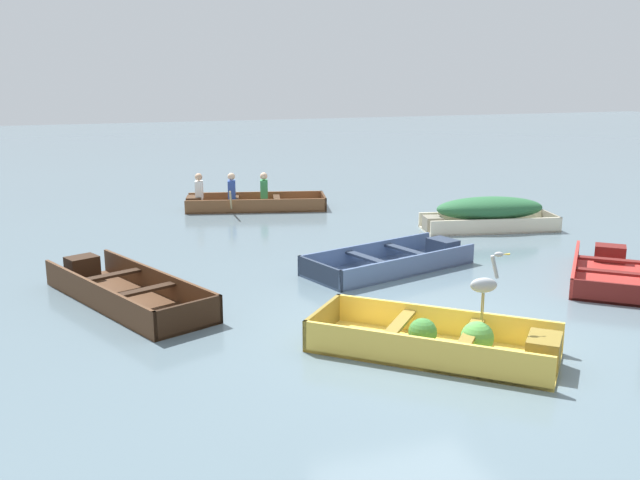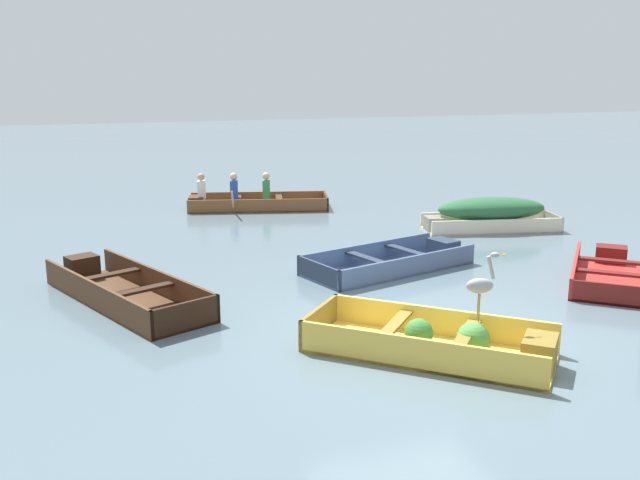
# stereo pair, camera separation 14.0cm
# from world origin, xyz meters

# --- Properties ---
(ground_plane) EXTENTS (80.00, 80.00, 0.00)m
(ground_plane) POSITION_xyz_m (0.00, 0.00, 0.00)
(ground_plane) COLOR slate
(dinghy_yellow_foreground) EXTENTS (2.95, 2.82, 0.43)m
(dinghy_yellow_foreground) POSITION_xyz_m (-0.12, -0.84, 0.16)
(dinghy_yellow_foreground) COLOR #E5BC47
(dinghy_yellow_foreground) RESTS_ON ground
(skiff_red_near_moored) EXTENTS (2.58, 2.74, 0.32)m
(skiff_red_near_moored) POSITION_xyz_m (4.00, 1.12, 0.11)
(skiff_red_near_moored) COLOR #AD2D28
(skiff_red_near_moored) RESTS_ON ground
(skiff_cream_mid_moored) EXTENTS (2.97, 1.48, 0.71)m
(skiff_cream_mid_moored) POSITION_xyz_m (4.10, 4.94, 0.39)
(skiff_cream_mid_moored) COLOR beige
(skiff_cream_mid_moored) RESTS_ON ground
(skiff_dark_varnish_far_moored) EXTENTS (2.28, 3.52, 0.40)m
(skiff_dark_varnish_far_moored) POSITION_xyz_m (-3.63, 2.61, 0.14)
(skiff_dark_varnish_far_moored) COLOR #4C2D19
(skiff_dark_varnish_far_moored) RESTS_ON ground
(skiff_slate_blue_outer_moored) EXTENTS (3.18, 1.97, 0.35)m
(skiff_slate_blue_outer_moored) POSITION_xyz_m (0.94, 2.87, 0.12)
(skiff_slate_blue_outer_moored) COLOR #475B7F
(skiff_slate_blue_outer_moored) RESTS_ON ground
(rowboat_wooden_brown_with_crew) EXTENTS (3.56, 2.34, 0.89)m
(rowboat_wooden_brown_with_crew) POSITION_xyz_m (-0.19, 8.98, 0.19)
(rowboat_wooden_brown_with_crew) COLOR brown
(rowboat_wooden_brown_with_crew) RESTS_ON ground
(heron_on_dinghy) EXTENTS (0.46, 0.22, 0.84)m
(heron_on_dinghy) POSITION_xyz_m (0.27, -0.99, 0.90)
(heron_on_dinghy) COLOR olive
(heron_on_dinghy) RESTS_ON dinghy_yellow_foreground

